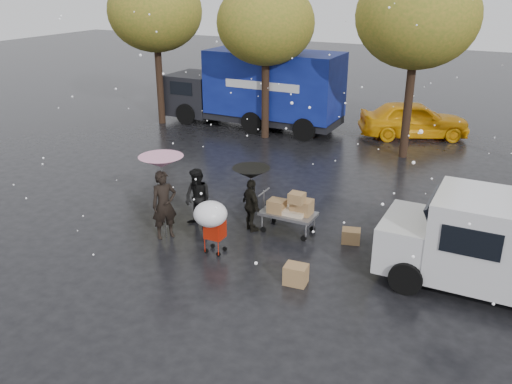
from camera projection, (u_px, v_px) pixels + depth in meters
The scene contains 14 objects.
ground at pixel (217, 251), 13.97m from camera, with size 90.00×90.00×0.00m, color black.
person_pink at pixel (164, 205), 14.37m from camera, with size 0.69×0.45×1.88m, color black.
person_middle at pixel (198, 199), 14.99m from camera, with size 0.83×0.65×1.71m, color black.
person_black at pixel (251, 205), 14.81m from camera, with size 0.88×0.37×1.50m, color black.
umbrella_pink at pixel (161, 162), 13.92m from camera, with size 1.16×1.16×2.30m.
umbrella_black at pixel (251, 173), 14.46m from camera, with size 1.03×1.03×1.84m.
vendor_cart at pixel (291, 208), 14.68m from camera, with size 1.52×0.80×1.27m.
shopping_cart at pixel (211, 217), 13.37m from camera, with size 0.84×0.84×1.46m.
white_van at pixel (504, 246), 11.73m from camera, with size 4.91×2.18×2.20m.
blue_truck at pixel (257, 89), 24.69m from camera, with size 8.30×2.60×3.50m.
box_ground_near at pixel (296, 274), 12.41m from camera, with size 0.52×0.41×0.46m, color olive.
box_ground_far at pixel (351, 236), 14.34m from camera, with size 0.48×0.37×0.37m, color olive.
yellow_taxi at pixel (414, 119), 23.44m from camera, with size 1.86×4.63×1.58m, color #FEB10D.
tree_row at pixel (338, 20), 20.56m from camera, with size 21.60×4.40×7.12m.
Camera 1 is at (6.51, -10.59, 6.63)m, focal length 38.00 mm.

